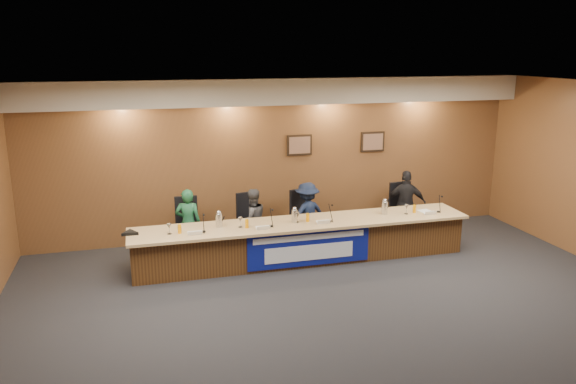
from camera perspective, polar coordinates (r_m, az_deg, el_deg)
name	(u,v)px	position (r m, az deg, el deg)	size (l,w,h in m)	color
floor	(351,319)	(8.24, 6.39, -12.74)	(10.00, 10.00, 0.00)	black
ceiling	(358,92)	(7.36, 7.09, 10.05)	(10.00, 8.00, 0.04)	silver
wall_back	(280,158)	(11.35, -0.82, 3.48)	(10.00, 0.04, 3.20)	brown
soffit	(283,91)	(10.93, -0.52, 10.21)	(10.00, 0.50, 0.50)	beige
dais_body	(302,242)	(10.18, 1.47, -5.09)	(6.00, 0.80, 0.70)	#4B2C13
dais_top	(303,223)	(10.02, 1.57, -3.16)	(6.10, 0.95, 0.05)	tan
banner	(309,248)	(9.80, 2.17, -5.70)	(2.20, 0.02, 0.65)	navy
banner_text_upper	(310,237)	(9.72, 2.21, -4.62)	(2.00, 0.01, 0.10)	silver
banner_text_lower	(309,253)	(9.82, 2.19, -6.17)	(1.60, 0.01, 0.28)	silver
wall_photo_left	(299,145)	(11.38, 1.17, 4.79)	(0.52, 0.04, 0.42)	black
wall_photo_right	(373,142)	(11.93, 8.59, 5.07)	(0.52, 0.04, 0.42)	black
panelist_a	(188,223)	(10.43, -10.10, -3.14)	(0.47, 0.31, 1.29)	#1A5533
panelist_b	(252,220)	(10.60, -3.64, -2.87)	(0.59, 0.46, 1.21)	#444549
panelist_c	(307,214)	(10.86, 1.95, -2.29)	(0.82, 0.47, 1.26)	#111B34
panelist_d	(406,204)	(11.62, 11.89, -1.20)	(0.81, 0.34, 1.38)	black
office_chair_a	(188,230)	(10.58, -10.11, -3.83)	(0.48, 0.48, 0.08)	black
office_chair_b	(251,225)	(10.74, -3.74, -3.35)	(0.48, 0.48, 0.08)	black
office_chair_c	(306,220)	(10.99, 1.79, -2.91)	(0.48, 0.48, 0.08)	black
office_chair_d	(403,212)	(11.76, 11.61, -2.05)	(0.48, 0.48, 0.08)	black
nameplate_a	(195,233)	(9.40, -9.41, -4.10)	(0.24, 0.06, 0.09)	white
microphone_a	(204,232)	(9.54, -8.57, -4.01)	(0.07, 0.07, 0.02)	black
juice_glass_a	(180,229)	(9.53, -10.96, -3.72)	(0.06, 0.06, 0.15)	orange
water_glass_a	(169,229)	(9.53, -11.98, -3.69)	(0.08, 0.08, 0.18)	silver
nameplate_b	(263,227)	(9.55, -2.51, -3.62)	(0.24, 0.06, 0.09)	white
microphone_b	(271,226)	(9.74, -1.73, -3.47)	(0.07, 0.07, 0.02)	black
juice_glass_b	(247,224)	(9.67, -4.20, -3.23)	(0.06, 0.06, 0.15)	orange
water_glass_b	(240,222)	(9.70, -4.86, -3.09)	(0.08, 0.08, 0.18)	silver
nameplate_c	(324,222)	(9.88, 3.66, -3.02)	(0.24, 0.06, 0.09)	white
microphone_c	(330,221)	(10.04, 4.28, -2.96)	(0.07, 0.07, 0.02)	black
juice_glass_c	(308,217)	(10.00, 2.01, -2.60)	(0.06, 0.06, 0.15)	orange
water_glass_c	(297,218)	(9.94, 0.93, -2.61)	(0.08, 0.08, 0.18)	silver
nameplate_d	(431,213)	(10.73, 14.30, -2.04)	(0.24, 0.06, 0.09)	white
microphone_d	(438,212)	(10.95, 15.01, -1.94)	(0.07, 0.07, 0.02)	black
juice_glass_d	(414,209)	(10.79, 12.72, -1.68)	(0.06, 0.06, 0.15)	orange
water_glass_d	(406,209)	(10.67, 11.94, -1.74)	(0.08, 0.08, 0.18)	silver
carafe_left	(219,220)	(9.76, -7.03, -2.88)	(0.12, 0.12, 0.23)	silver
carafe_mid	(295,216)	(9.94, 0.67, -2.47)	(0.11, 0.11, 0.23)	silver
carafe_right	(384,208)	(10.58, 9.77, -1.61)	(0.12, 0.12, 0.24)	silver
speakerphone	(130,233)	(9.69, -15.76, -4.02)	(0.32, 0.32, 0.05)	black
paper_stack	(426,211)	(10.93, 13.87, -1.93)	(0.22, 0.30, 0.01)	white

